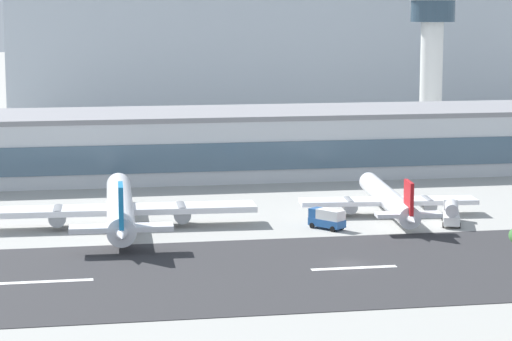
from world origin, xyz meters
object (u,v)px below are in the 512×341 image
object	(u,v)px
terminal_building	(224,143)
distant_hotel_block	(259,57)
airliner_red_tail_gate_1	(389,200)
service_fuel_truck_1	(451,212)
control_tower	(432,48)
airliner_blue_tail_gate_0	(120,209)
service_box_truck_0	(327,218)

from	to	relation	value
terminal_building	distant_hotel_block	world-z (taller)	distant_hotel_block
distant_hotel_block	airliner_red_tail_gate_1	xyz separation A→B (m)	(-4.66, -149.89, -17.25)
terminal_building	service_fuel_truck_1	world-z (taller)	terminal_building
control_tower	terminal_building	bearing A→B (deg)	-143.28
service_fuel_truck_1	airliner_red_tail_gate_1	bearing A→B (deg)	61.11
control_tower	airliner_blue_tail_gate_0	size ratio (longest dim) A/B	0.78
distant_hotel_block	service_box_truck_0	distance (m)	160.71
airliner_red_tail_gate_1	control_tower	bearing A→B (deg)	-17.45
distant_hotel_block	airliner_blue_tail_gate_0	world-z (taller)	distant_hotel_block
airliner_blue_tail_gate_0	service_box_truck_0	size ratio (longest dim) A/B	7.82
control_tower	service_fuel_truck_1	xyz separation A→B (m)	(-33.02, -104.82, -22.44)
distant_hotel_block	airliner_blue_tail_gate_0	xyz separation A→B (m)	(-50.45, -152.22, -16.71)
terminal_building	distant_hotel_block	bearing A→B (deg)	75.57
control_tower	airliner_red_tail_gate_1	size ratio (longest dim) A/B	0.94
control_tower	service_box_truck_0	world-z (taller)	control_tower
service_box_truck_0	distant_hotel_block	bearing A→B (deg)	-43.88
airliner_blue_tail_gate_0	control_tower	bearing A→B (deg)	-38.99
airliner_blue_tail_gate_0	service_fuel_truck_1	distance (m)	54.08
terminal_building	airliner_red_tail_gate_1	distance (m)	54.33
control_tower	airliner_blue_tail_gate_0	xyz separation A→B (m)	(-86.71, -98.48, -21.24)
control_tower	service_box_truck_0	size ratio (longest dim) A/B	6.12
distant_hotel_block	control_tower	bearing A→B (deg)	-55.99
service_fuel_truck_1	terminal_building	bearing A→B (deg)	45.08
control_tower	airliner_red_tail_gate_1	xyz separation A→B (m)	(-40.92, -96.15, -21.79)
airliner_blue_tail_gate_0	airliner_red_tail_gate_1	size ratio (longest dim) A/B	1.21
control_tower	airliner_blue_tail_gate_0	world-z (taller)	control_tower
terminal_building	distant_hotel_block	xyz separation A→B (m)	(25.72, 99.98, 13.16)
control_tower	distant_hotel_block	xyz separation A→B (m)	(-36.26, 53.74, -4.53)
terminal_building	service_fuel_truck_1	size ratio (longest dim) A/B	18.35
distant_hotel_block	airliner_red_tail_gate_1	world-z (taller)	distant_hotel_block
control_tower	distant_hotel_block	size ratio (longest dim) A/B	0.26
airliner_blue_tail_gate_0	airliner_red_tail_gate_1	xyz separation A→B (m)	(45.79, 2.33, -0.54)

